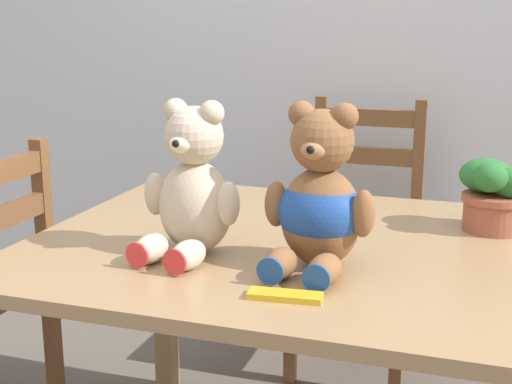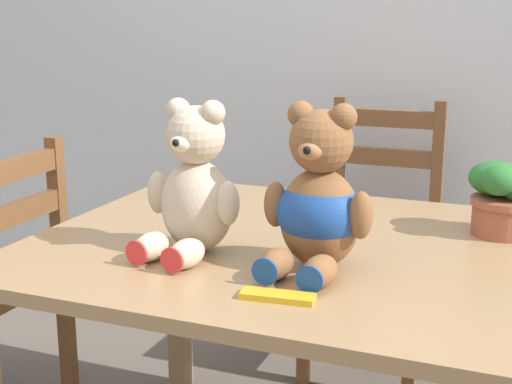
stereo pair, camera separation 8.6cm
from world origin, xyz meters
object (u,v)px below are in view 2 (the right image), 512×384
teddy_bear_right (318,204)px  teddy_bear_left (194,188)px  chocolate_bar (278,296)px  wooden_chair_behind (376,237)px  potted_plant (503,197)px

teddy_bear_right → teddy_bear_left: bearing=6.1°
teddy_bear_right → chocolate_bar: 0.23m
teddy_bear_left → chocolate_bar: (0.27, -0.19, -0.14)m
wooden_chair_behind → chocolate_bar: size_ratio=6.79×
wooden_chair_behind → teddy_bear_left: teddy_bear_left is taller
teddy_bear_right → chocolate_bar: (-0.02, -0.19, -0.13)m
teddy_bear_left → potted_plant: teddy_bear_left is taller
teddy_bear_left → teddy_bear_right: 0.28m
teddy_bear_left → potted_plant: (0.62, 0.39, -0.05)m
teddy_bear_right → wooden_chair_behind: bearing=-79.3°
potted_plant → chocolate_bar: bearing=-121.4°
wooden_chair_behind → teddy_bear_left: bearing=79.4°
wooden_chair_behind → teddy_bear_right: 1.08m
wooden_chair_behind → potted_plant: wooden_chair_behind is taller
chocolate_bar → teddy_bear_left: bearing=144.3°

